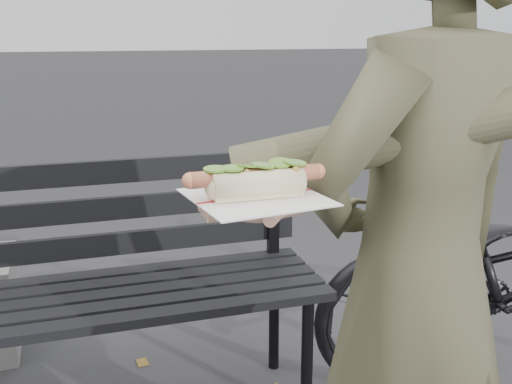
# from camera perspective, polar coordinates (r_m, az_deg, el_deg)

# --- Properties ---
(park_bench) EXTENTS (1.50, 0.44, 0.88)m
(park_bench) POSITION_cam_1_polar(r_m,az_deg,el_deg) (2.05, -15.79, -7.59)
(park_bench) COLOR black
(park_bench) RESTS_ON ground
(person) EXTENTS (0.69, 0.56, 1.62)m
(person) POSITION_cam_1_polar(r_m,az_deg,el_deg) (1.25, 15.10, -8.30)
(person) COLOR brown
(person) RESTS_ON ground
(held_hotdog) EXTENTS (0.62, 0.32, 0.20)m
(held_hotdog) POSITION_cam_1_polar(r_m,az_deg,el_deg) (1.03, 8.60, 3.60)
(held_hotdog) COLOR brown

